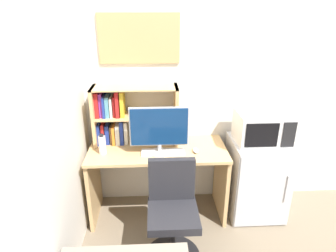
# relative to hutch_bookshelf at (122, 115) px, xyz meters

# --- Properties ---
(wall_back) EXTENTS (6.40, 0.04, 2.60)m
(wall_back) POSITION_rel_hutch_bookshelf_xyz_m (1.62, 0.14, 0.24)
(wall_back) COLOR silver
(wall_back) RESTS_ON ground_plane
(wall_left) EXTENTS (0.04, 4.40, 2.60)m
(wall_left) POSITION_rel_hutch_bookshelf_xyz_m (-0.40, -1.48, 0.24)
(wall_left) COLOR silver
(wall_left) RESTS_ON ground_plane
(desk) EXTENTS (1.35, 0.60, 0.77)m
(desk) POSITION_rel_hutch_bookshelf_xyz_m (0.35, -0.18, -0.52)
(desk) COLOR tan
(desk) RESTS_ON ground_plane
(hutch_bookshelf) EXTENTS (0.83, 0.27, 0.58)m
(hutch_bookshelf) POSITION_rel_hutch_bookshelf_xyz_m (0.00, 0.00, 0.00)
(hutch_bookshelf) COLOR tan
(hutch_bookshelf) RESTS_ON desk
(monitor) EXTENTS (0.55, 0.20, 0.46)m
(monitor) POSITION_rel_hutch_bookshelf_xyz_m (0.36, -0.27, -0.05)
(monitor) COLOR #B7B7BC
(monitor) RESTS_ON desk
(keyboard) EXTENTS (0.41, 0.13, 0.02)m
(keyboard) POSITION_rel_hutch_bookshelf_xyz_m (0.40, -0.27, -0.29)
(keyboard) COLOR silver
(keyboard) RESTS_ON desk
(computer_mouse) EXTENTS (0.05, 0.11, 0.03)m
(computer_mouse) POSITION_rel_hutch_bookshelf_xyz_m (0.71, -0.26, -0.28)
(computer_mouse) COLOR silver
(computer_mouse) RESTS_ON desk
(water_bottle) EXTENTS (0.07, 0.07, 0.20)m
(water_bottle) POSITION_rel_hutch_bookshelf_xyz_m (-0.17, -0.25, -0.21)
(water_bottle) COLOR silver
(water_bottle) RESTS_ON desk
(mini_fridge) EXTENTS (0.56, 0.56, 0.82)m
(mini_fridge) POSITION_rel_hutch_bookshelf_xyz_m (1.36, -0.19, -0.65)
(mini_fridge) COLOR silver
(mini_fridge) RESTS_ON ground_plane
(microwave) EXTENTS (0.50, 0.37, 0.30)m
(microwave) POSITION_rel_hutch_bookshelf_xyz_m (1.36, -0.18, -0.09)
(microwave) COLOR silver
(microwave) RESTS_ON mini_fridge
(desk_chair) EXTENTS (0.48, 0.48, 0.89)m
(desk_chair) POSITION_rel_hutch_bookshelf_xyz_m (0.46, -0.75, -0.67)
(desk_chair) COLOR black
(desk_chair) RESTS_ON ground_plane
(wall_corkboard) EXTENTS (0.76, 0.02, 0.46)m
(wall_corkboard) POSITION_rel_hutch_bookshelf_xyz_m (0.19, 0.11, 0.71)
(wall_corkboard) COLOR tan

